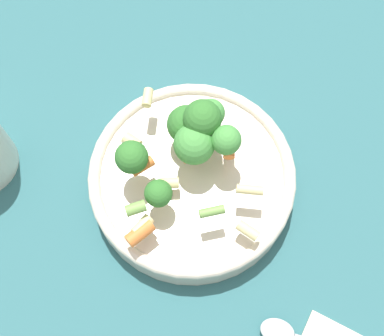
{
  "coord_description": "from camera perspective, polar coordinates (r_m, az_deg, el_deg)",
  "views": [
    {
      "loc": [
        0.03,
        -0.21,
        0.59
      ],
      "look_at": [
        0.0,
        0.0,
        0.06
      ],
      "focal_mm": 50.0,
      "sensor_mm": 36.0,
      "label": 1
    }
  ],
  "objects": [
    {
      "name": "ground_plane",
      "position": [
        0.62,
        -0.0,
        -1.99
      ],
      "size": [
        3.0,
        3.0,
        0.0
      ],
      "primitive_type": "plane",
      "color": "#2D6066"
    },
    {
      "name": "pasta_salad",
      "position": [
        0.55,
        -0.46,
        2.74
      ],
      "size": [
        0.16,
        0.17,
        0.08
      ],
      "color": "#8CB766",
      "rests_on": "bowl"
    },
    {
      "name": "bowl",
      "position": [
        0.6,
        -0.0,
        -1.21
      ],
      "size": [
        0.23,
        0.23,
        0.04
      ],
      "color": "beige",
      "rests_on": "ground_plane"
    }
  ]
}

